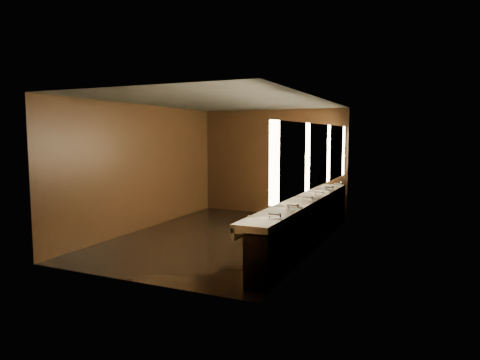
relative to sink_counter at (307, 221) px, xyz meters
name	(u,v)px	position (x,y,z in m)	size (l,w,h in m)	color
floor	(223,237)	(-1.79, 0.00, -0.50)	(6.00, 6.00, 0.00)	black
ceiling	(223,101)	(-1.79, 0.00, 2.30)	(4.00, 6.00, 0.02)	#2D2D2B
wall_back	(273,162)	(-1.79, 3.00, 0.90)	(4.00, 0.02, 2.80)	black
wall_front	(129,186)	(-1.79, -3.00, 0.90)	(4.00, 0.02, 2.80)	black
wall_left	(144,167)	(-3.79, 0.00, 0.90)	(0.02, 6.00, 2.80)	black
wall_right	(319,174)	(0.21, 0.00, 0.90)	(0.02, 6.00, 2.80)	black
sink_counter	(307,221)	(0.00, 0.00, 0.00)	(0.55, 5.40, 1.01)	black
mirror_band	(318,155)	(0.19, 0.00, 1.25)	(0.06, 5.03, 1.15)	#FFEAB6
person	(279,198)	(-0.57, -0.02, 0.40)	(0.65, 0.43, 1.79)	#8AB3CE
trash_bin	(267,251)	(-0.22, -1.61, -0.22)	(0.36, 0.36, 0.55)	black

